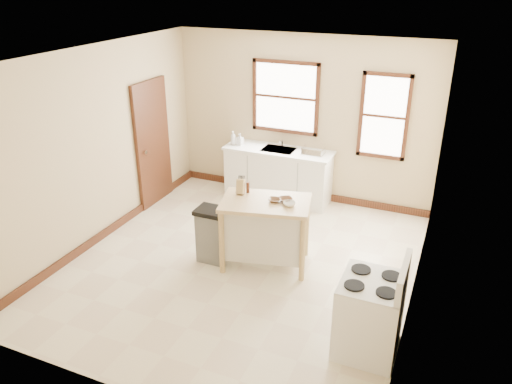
{
  "coord_description": "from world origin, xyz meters",
  "views": [
    {
      "loc": [
        2.49,
        -5.31,
        3.72
      ],
      "look_at": [
        0.05,
        0.4,
        0.93
      ],
      "focal_mm": 35.0,
      "sensor_mm": 36.0,
      "label": 1
    }
  ],
  "objects_px": {
    "knife_block": "(241,187)",
    "bowl_a": "(274,200)",
    "dish_rack": "(313,151)",
    "pepper_grinder": "(248,187)",
    "bowl_c": "(289,204)",
    "trash_bin": "(212,235)",
    "kitchen_island": "(265,233)",
    "gas_stove": "(370,305)",
    "soap_bottle_a": "(233,138)",
    "bowl_b": "(286,199)",
    "soap_bottle_b": "(240,139)"
  },
  "relations": [
    {
      "from": "soap_bottle_a",
      "to": "bowl_a",
      "type": "distance_m",
      "value": 2.46
    },
    {
      "from": "soap_bottle_b",
      "to": "gas_stove",
      "type": "height_order",
      "value": "soap_bottle_b"
    },
    {
      "from": "soap_bottle_a",
      "to": "gas_stove",
      "type": "xyz_separation_m",
      "value": [
        3.04,
        -3.11,
        -0.48
      ]
    },
    {
      "from": "trash_bin",
      "to": "bowl_b",
      "type": "bearing_deg",
      "value": 17.38
    },
    {
      "from": "soap_bottle_a",
      "to": "knife_block",
      "type": "bearing_deg",
      "value": -59.28
    },
    {
      "from": "trash_bin",
      "to": "bowl_a",
      "type": "bearing_deg",
      "value": 15.23
    },
    {
      "from": "dish_rack",
      "to": "bowl_b",
      "type": "distance_m",
      "value": 1.97
    },
    {
      "from": "knife_block",
      "to": "bowl_b",
      "type": "bearing_deg",
      "value": -5.4
    },
    {
      "from": "knife_block",
      "to": "bowl_b",
      "type": "height_order",
      "value": "knife_block"
    },
    {
      "from": "dish_rack",
      "to": "soap_bottle_b",
      "type": "bearing_deg",
      "value": 171.72
    },
    {
      "from": "soap_bottle_a",
      "to": "dish_rack",
      "type": "distance_m",
      "value": 1.43
    },
    {
      "from": "kitchen_island",
      "to": "bowl_b",
      "type": "bearing_deg",
      "value": 11.13
    },
    {
      "from": "soap_bottle_a",
      "to": "bowl_a",
      "type": "relative_size",
      "value": 1.48
    },
    {
      "from": "bowl_a",
      "to": "gas_stove",
      "type": "relative_size",
      "value": 0.15
    },
    {
      "from": "dish_rack",
      "to": "pepper_grinder",
      "type": "xyz_separation_m",
      "value": [
        -0.34,
        -1.9,
        0.06
      ]
    },
    {
      "from": "kitchen_island",
      "to": "gas_stove",
      "type": "distance_m",
      "value": 1.99
    },
    {
      "from": "soap_bottle_a",
      "to": "dish_rack",
      "type": "xyz_separation_m",
      "value": [
        1.42,
        0.09,
        -0.08
      ]
    },
    {
      "from": "dish_rack",
      "to": "pepper_grinder",
      "type": "distance_m",
      "value": 1.93
    },
    {
      "from": "bowl_b",
      "to": "pepper_grinder",
      "type": "bearing_deg",
      "value": 175.02
    },
    {
      "from": "kitchen_island",
      "to": "knife_block",
      "type": "height_order",
      "value": "knife_block"
    },
    {
      "from": "soap_bottle_a",
      "to": "soap_bottle_b",
      "type": "relative_size",
      "value": 1.19
    },
    {
      "from": "pepper_grinder",
      "to": "trash_bin",
      "type": "relative_size",
      "value": 0.19
    },
    {
      "from": "bowl_b",
      "to": "trash_bin",
      "type": "relative_size",
      "value": 0.22
    },
    {
      "from": "pepper_grinder",
      "to": "soap_bottle_a",
      "type": "bearing_deg",
      "value": 120.89
    },
    {
      "from": "soap_bottle_b",
      "to": "knife_block",
      "type": "xyz_separation_m",
      "value": [
        0.9,
        -1.92,
        0.03
      ]
    },
    {
      "from": "soap_bottle_a",
      "to": "pepper_grinder",
      "type": "bearing_deg",
      "value": -56.59
    },
    {
      "from": "soap_bottle_b",
      "to": "bowl_a",
      "type": "bearing_deg",
      "value": -44.53
    },
    {
      "from": "dish_rack",
      "to": "soap_bottle_a",
      "type": "bearing_deg",
      "value": 173.05
    },
    {
      "from": "soap_bottle_a",
      "to": "bowl_c",
      "type": "xyz_separation_m",
      "value": [
        1.74,
        -1.98,
        -0.07
      ]
    },
    {
      "from": "bowl_b",
      "to": "gas_stove",
      "type": "bearing_deg",
      "value": -41.95
    },
    {
      "from": "bowl_b",
      "to": "soap_bottle_b",
      "type": "bearing_deg",
      "value": 128.92
    },
    {
      "from": "dish_rack",
      "to": "knife_block",
      "type": "distance_m",
      "value": 2.02
    },
    {
      "from": "kitchen_island",
      "to": "trash_bin",
      "type": "relative_size",
      "value": 1.48
    },
    {
      "from": "soap_bottle_a",
      "to": "bowl_c",
      "type": "distance_m",
      "value": 2.64
    },
    {
      "from": "soap_bottle_b",
      "to": "pepper_grinder",
      "type": "relative_size",
      "value": 1.35
    },
    {
      "from": "dish_rack",
      "to": "trash_bin",
      "type": "bearing_deg",
      "value": -118.37
    },
    {
      "from": "bowl_b",
      "to": "dish_rack",
      "type": "bearing_deg",
      "value": 96.67
    },
    {
      "from": "gas_stove",
      "to": "dish_rack",
      "type": "bearing_deg",
      "value": 116.81
    },
    {
      "from": "bowl_c",
      "to": "trash_bin",
      "type": "xyz_separation_m",
      "value": [
        -1.04,
        -0.19,
        -0.58
      ]
    },
    {
      "from": "bowl_a",
      "to": "gas_stove",
      "type": "height_order",
      "value": "gas_stove"
    },
    {
      "from": "knife_block",
      "to": "pepper_grinder",
      "type": "xyz_separation_m",
      "value": [
        0.07,
        0.07,
        -0.02
      ]
    },
    {
      "from": "bowl_b",
      "to": "trash_bin",
      "type": "bearing_deg",
      "value": -162.37
    },
    {
      "from": "soap_bottle_a",
      "to": "bowl_a",
      "type": "height_order",
      "value": "soap_bottle_a"
    },
    {
      "from": "bowl_b",
      "to": "gas_stove",
      "type": "xyz_separation_m",
      "value": [
        1.39,
        -1.25,
        -0.41
      ]
    },
    {
      "from": "bowl_b",
      "to": "knife_block",
      "type": "bearing_deg",
      "value": -177.89
    },
    {
      "from": "knife_block",
      "to": "bowl_a",
      "type": "relative_size",
      "value": 1.23
    },
    {
      "from": "soap_bottle_b",
      "to": "bowl_c",
      "type": "relative_size",
      "value": 1.28
    },
    {
      "from": "soap_bottle_a",
      "to": "kitchen_island",
      "type": "bearing_deg",
      "value": -51.91
    },
    {
      "from": "knife_block",
      "to": "pepper_grinder",
      "type": "distance_m",
      "value": 0.11
    },
    {
      "from": "kitchen_island",
      "to": "bowl_c",
      "type": "xyz_separation_m",
      "value": [
        0.33,
        -0.01,
        0.5
      ]
    }
  ]
}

